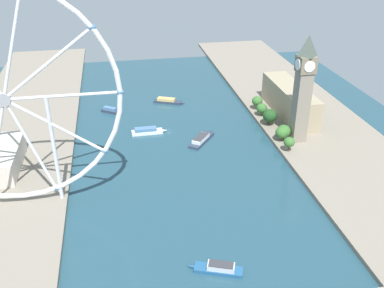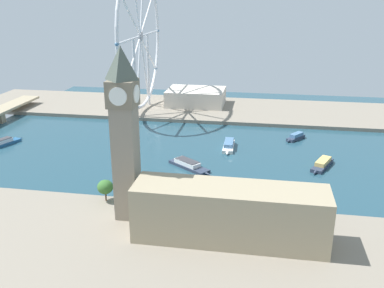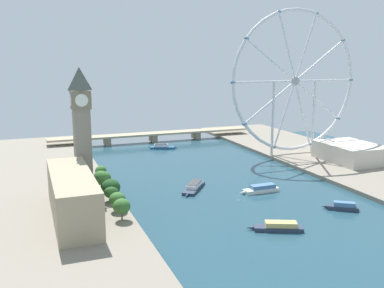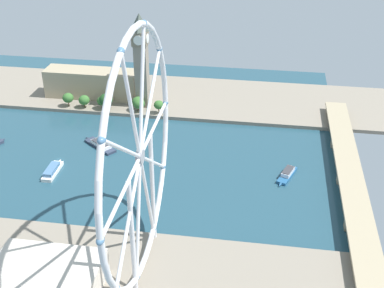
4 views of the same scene
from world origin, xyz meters
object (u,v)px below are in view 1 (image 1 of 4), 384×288
Objects in this scene: tour_boat_1 at (201,139)px; ferris_wheel at (4,100)px; tour_boat_0 at (219,268)px; tour_boat_4 at (147,131)px; clock_tower at (303,88)px; parliament_block at (290,100)px; tour_boat_3 at (168,101)px; tour_boat_2 at (111,110)px.

ferris_wheel is at bearing 154.73° from tour_boat_1.
tour_boat_4 is (20.63, -163.80, 0.17)m from tour_boat_0.
tour_boat_1 is 1.08× the size of tour_boat_4.
clock_tower is at bearing -19.83° from tour_boat_4.
tour_boat_1 is (-123.73, -65.13, -67.59)m from ferris_wheel.
tour_boat_4 reaches higher than tour_boat_0.
parliament_block reaches higher than tour_boat_3.
tour_boat_0 is 1.43× the size of tour_boat_2.
tour_boat_2 is at bearing -13.61° from parliament_block.
ferris_wheel is 6.64× the size of tour_boat_2.
clock_tower is 4.15× the size of tour_boat_2.
tour_boat_1 is (72.80, -16.58, -43.83)m from clock_tower.
clock_tower is 0.98× the size of parliament_block.
clock_tower reaches higher than tour_boat_2.
tour_boat_1 is (-20.26, -141.75, -0.05)m from tour_boat_0.
ferris_wheel is 155.30m from tour_boat_1.
tour_boat_0 is 165.10m from tour_boat_4.
clock_tower is 2.78× the size of tour_boat_4.
clock_tower is at bearing -166.13° from ferris_wheel.
clock_tower is 2.59× the size of tour_boat_1.
tour_boat_0 is 226.50m from tour_boat_3.
tour_boat_2 is at bearing -111.86° from ferris_wheel.
tour_boat_0 is 0.89× the size of tour_boat_1.
tour_boat_2 reaches higher than tour_boat_1.
tour_boat_1 is at bearing -55.69° from tour_boat_3.
clock_tower is 172.38m from tour_boat_2.
ferris_wheel reaches higher than tour_boat_4.
tour_boat_3 is (-53.55, -13.82, -0.08)m from tour_boat_2.
tour_boat_2 is at bearing -31.64° from clock_tower.
tour_boat_0 is (93.07, 125.17, -43.77)m from clock_tower.
ferris_wheel is (209.17, 98.56, 54.04)m from parliament_block.
tour_boat_2 is (141.96, -87.46, -43.73)m from clock_tower.
ferris_wheel is 4.64× the size of tour_boat_0.
clock_tower reaches higher than parliament_block.
tour_boat_2 is (48.89, -212.63, 0.04)m from tour_boat_0.
parliament_block is at bearing -154.77° from ferris_wheel.
parliament_block is at bearing -104.18° from clock_tower.
tour_boat_1 is at bearing -152.24° from ferris_wheel.
tour_boat_4 is (40.89, -22.05, 0.23)m from tour_boat_1.
tour_boat_3 is at bearing -70.77° from tour_boat_0.
ferris_wheel is at bearing -16.11° from tour_boat_0.
tour_boat_3 is (-4.66, -226.45, -0.03)m from tour_boat_0.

